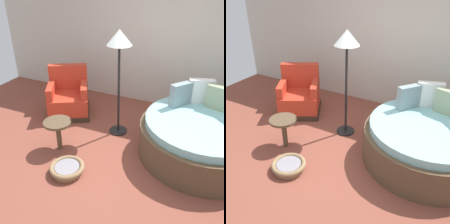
# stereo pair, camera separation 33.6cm
# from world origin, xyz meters

# --- Properties ---
(ground_plane) EXTENTS (8.00, 8.00, 0.02)m
(ground_plane) POSITION_xyz_m (0.00, 0.00, -0.01)
(ground_plane) COLOR brown
(back_wall) EXTENTS (8.00, 0.12, 2.69)m
(back_wall) POSITION_xyz_m (0.00, 2.13, 1.34)
(back_wall) COLOR beige
(back_wall) RESTS_ON ground_plane
(round_daybed) EXTENTS (1.94, 1.94, 1.04)m
(round_daybed) POSITION_xyz_m (1.03, 0.62, 0.32)
(round_daybed) COLOR brown
(round_daybed) RESTS_ON ground_plane
(red_armchair) EXTENTS (1.08, 1.08, 0.94)m
(red_armchair) POSITION_xyz_m (-1.60, 0.93, 0.33)
(red_armchair) COLOR #38281E
(red_armchair) RESTS_ON ground_plane
(pet_basket) EXTENTS (0.51, 0.51, 0.13)m
(pet_basket) POSITION_xyz_m (-0.66, -0.64, 0.07)
(pet_basket) COLOR #8E704C
(pet_basket) RESTS_ON ground_plane
(side_table) EXTENTS (0.44, 0.44, 0.52)m
(side_table) POSITION_xyz_m (-1.08, -0.20, 0.43)
(side_table) COLOR brown
(side_table) RESTS_ON ground_plane
(floor_lamp) EXTENTS (0.40, 0.40, 1.82)m
(floor_lamp) POSITION_xyz_m (-0.41, 0.67, 1.53)
(floor_lamp) COLOR black
(floor_lamp) RESTS_ON ground_plane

